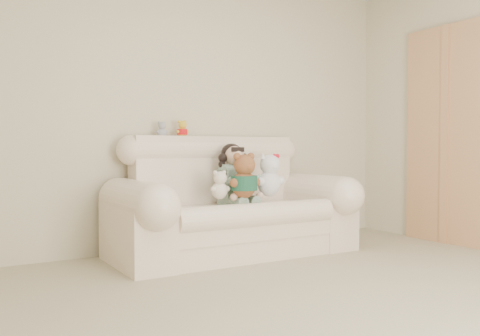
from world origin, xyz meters
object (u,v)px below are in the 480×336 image
seated_child (234,173)px  cream_teddy (220,182)px  white_cat (269,171)px  sofa (234,195)px  brown_teddy (244,171)px

seated_child → cream_teddy: 0.31m
cream_teddy → white_cat: bearing=8.2°
sofa → cream_teddy: size_ratio=7.59×
brown_teddy → cream_teddy: (-0.20, 0.06, -0.09)m
sofa → cream_teddy: 0.26m
sofa → brown_teddy: bearing=-89.6°
seated_child → cream_teddy: (-0.25, -0.19, -0.06)m
sofa → cream_teddy: sofa is taller
brown_teddy → white_cat: brown_teddy is taller
seated_child → brown_teddy: size_ratio=1.23×
brown_teddy → white_cat: bearing=0.9°
sofa → seated_child: 0.20m
brown_teddy → white_cat: (0.30, 0.06, -0.00)m
seated_child → white_cat: 0.31m
white_cat → cream_teddy: bearing=169.5°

